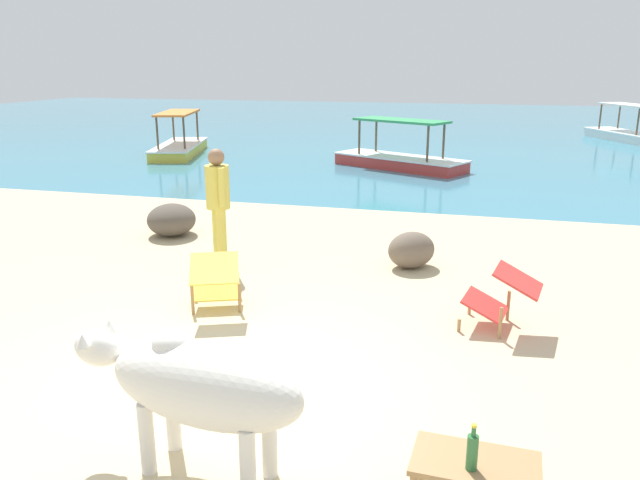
% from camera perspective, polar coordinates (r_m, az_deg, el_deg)
% --- Properties ---
extents(sand_beach, '(18.00, 14.00, 0.04)m').
position_cam_1_polar(sand_beach, '(5.65, -9.26, -13.27)').
color(sand_beach, '#CCB78E').
rests_on(sand_beach, ground).
extents(water_surface, '(60.00, 36.00, 0.03)m').
position_cam_1_polar(water_surface, '(26.70, 10.29, 9.74)').
color(water_surface, teal).
rests_on(water_surface, ground).
extents(cow, '(1.82, 0.74, 1.02)m').
position_cam_1_polar(cow, '(4.31, -11.03, -12.76)').
color(cow, silver).
rests_on(cow, sand_beach).
extents(low_bench_table, '(0.78, 0.48, 0.41)m').
position_cam_1_polar(low_bench_table, '(4.12, 13.96, -19.72)').
color(low_bench_table, '#A37A4C').
rests_on(low_bench_table, sand_beach).
extents(bottle, '(0.07, 0.07, 0.30)m').
position_cam_1_polar(bottle, '(3.95, 13.71, -18.20)').
color(bottle, '#2D6B38').
rests_on(bottle, low_bench_table).
extents(deck_chair_near, '(0.85, 0.66, 0.68)m').
position_cam_1_polar(deck_chair_near, '(6.81, 16.18, -4.77)').
color(deck_chair_near, '#A37A4C').
rests_on(deck_chair_near, sand_beach).
extents(deck_chair_far, '(0.78, 0.91, 0.68)m').
position_cam_1_polar(deck_chair_far, '(7.07, -9.51, -3.54)').
color(deck_chair_far, '#A37A4C').
rests_on(deck_chair_far, sand_beach).
extents(person_standing, '(0.36, 0.42, 1.62)m').
position_cam_1_polar(person_standing, '(8.51, -9.28, 3.72)').
color(person_standing, '#DBC64C').
rests_on(person_standing, sand_beach).
extents(shore_rock_large, '(1.05, 1.10, 0.51)m').
position_cam_1_polar(shore_rock_large, '(10.41, -13.39, 1.81)').
color(shore_rock_large, brown).
rests_on(shore_rock_large, sand_beach).
extents(shore_rock_medium, '(0.86, 0.86, 0.50)m').
position_cam_1_polar(shore_rock_medium, '(8.61, 8.32, -0.90)').
color(shore_rock_medium, '#6B5B4C').
rests_on(shore_rock_medium, sand_beach).
extents(boat_white, '(2.57, 3.82, 1.29)m').
position_cam_1_polar(boat_white, '(25.45, 26.13, 8.76)').
color(boat_white, white).
rests_on(boat_white, water_surface).
extents(boat_red, '(3.80, 2.68, 1.29)m').
position_cam_1_polar(boat_red, '(16.97, 7.29, 7.44)').
color(boat_red, '#C63833').
rests_on(boat_red, water_surface).
extents(boat_yellow, '(2.09, 3.85, 1.29)m').
position_cam_1_polar(boat_yellow, '(19.87, -12.70, 8.41)').
color(boat_yellow, gold).
rests_on(boat_yellow, water_surface).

